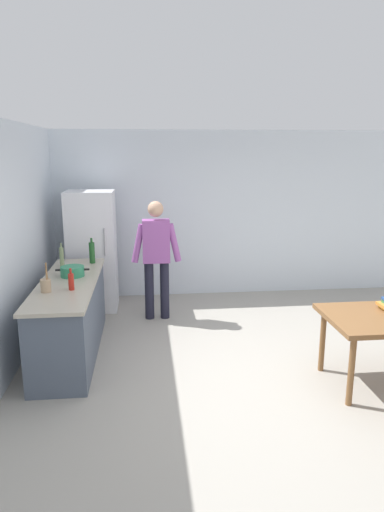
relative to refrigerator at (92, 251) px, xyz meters
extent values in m
plane|color=#9E998E|center=(1.90, -2.40, -0.90)|extent=(14.00, 14.00, 0.00)
cube|color=silver|center=(1.90, 0.60, 0.45)|extent=(6.40, 0.12, 2.70)
cube|color=#4C5666|center=(-0.10, -1.60, -0.47)|extent=(0.60, 2.12, 0.86)
cube|color=#B2A893|center=(-0.10, -1.60, -0.02)|extent=(0.64, 2.20, 0.04)
cube|color=white|center=(0.00, 0.00, 0.00)|extent=(0.70, 0.64, 1.80)
cylinder|color=#B2B2B7|center=(0.22, -0.34, 0.20)|extent=(0.02, 0.02, 0.40)
cylinder|color=#1E1E2D|center=(0.84, -0.55, -0.48)|extent=(0.13, 0.13, 0.84)
cylinder|color=#1E1E2D|center=(1.06, -0.55, -0.48)|extent=(0.13, 0.13, 0.84)
cube|color=#99519E|center=(0.95, -0.55, 0.24)|extent=(0.38, 0.22, 0.60)
sphere|color=tan|center=(0.95, -0.55, 0.69)|extent=(0.22, 0.22, 0.22)
cylinder|color=#99519E|center=(0.70, -0.59, 0.22)|extent=(0.20, 0.09, 0.55)
cylinder|color=#99519E|center=(1.20, -0.59, 0.22)|extent=(0.20, 0.09, 0.55)
cylinder|color=brown|center=(2.70, -3.05, -0.55)|extent=(0.06, 0.06, 0.70)
cylinder|color=brown|center=(2.70, -2.35, -0.55)|extent=(0.06, 0.06, 0.70)
cylinder|color=#2D845B|center=(-0.08, -1.41, 0.06)|extent=(0.28, 0.28, 0.12)
cube|color=black|center=(-0.25, -1.41, 0.08)|extent=(0.06, 0.03, 0.02)
cube|color=black|center=(0.09, -1.41, 0.08)|extent=(0.06, 0.03, 0.02)
cylinder|color=tan|center=(-0.27, -2.02, 0.07)|extent=(0.11, 0.11, 0.14)
cylinder|color=olive|center=(-0.25, -2.01, 0.21)|extent=(0.02, 0.05, 0.22)
cylinder|color=olive|center=(-0.25, -2.03, 0.21)|extent=(0.02, 0.04, 0.22)
cylinder|color=gray|center=(-0.28, -0.96, 0.13)|extent=(0.06, 0.06, 0.26)
cylinder|color=gray|center=(-0.28, -0.96, 0.29)|extent=(0.02, 0.02, 0.06)
cylinder|color=#1E5123|center=(0.09, -0.77, 0.14)|extent=(0.08, 0.08, 0.28)
cylinder|color=#1E5123|center=(0.09, -0.77, 0.31)|extent=(0.03, 0.03, 0.06)
cylinder|color=#B22319|center=(-0.01, -1.97, 0.09)|extent=(0.06, 0.06, 0.18)
cylinder|color=#B22319|center=(-0.01, -1.97, 0.21)|extent=(0.02, 0.02, 0.06)
camera|label=1|loc=(0.81, -6.73, 1.46)|focal=31.51mm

